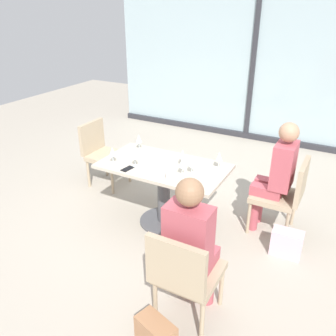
# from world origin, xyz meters

# --- Properties ---
(ground_plane) EXTENTS (12.00, 12.00, 0.00)m
(ground_plane) POSITION_xyz_m (0.00, 0.00, 0.00)
(ground_plane) COLOR #A89E8E
(window_wall_backdrop) EXTENTS (5.30, 0.10, 2.70)m
(window_wall_backdrop) POSITION_xyz_m (0.00, 3.20, 1.21)
(window_wall_backdrop) COLOR #A0B7BC
(window_wall_backdrop) RESTS_ON ground_plane
(dining_table_main) EXTENTS (1.37, 0.76, 0.73)m
(dining_table_main) POSITION_xyz_m (0.00, 0.00, 0.54)
(dining_table_main) COLOR #BCB29E
(dining_table_main) RESTS_ON ground_plane
(chair_far_right) EXTENTS (0.50, 0.46, 0.87)m
(chair_far_right) POSITION_xyz_m (1.22, 0.45, 0.50)
(chair_far_right) COLOR tan
(chair_far_right) RESTS_ON ground_plane
(chair_front_right) EXTENTS (0.46, 0.50, 0.87)m
(chair_front_right) POSITION_xyz_m (0.82, -1.15, 0.50)
(chair_front_right) COLOR tan
(chair_front_right) RESTS_ON ground_plane
(chair_far_left) EXTENTS (0.50, 0.46, 0.87)m
(chair_far_left) POSITION_xyz_m (-1.22, 0.45, 0.50)
(chair_far_left) COLOR tan
(chair_far_left) RESTS_ON ground_plane
(person_far_right) EXTENTS (0.39, 0.34, 1.26)m
(person_far_right) POSITION_xyz_m (1.11, 0.45, 0.70)
(person_far_right) COLOR #B24C56
(person_far_right) RESTS_ON ground_plane
(person_front_right) EXTENTS (0.34, 0.39, 1.26)m
(person_front_right) POSITION_xyz_m (0.82, -1.04, 0.70)
(person_front_right) COLOR #B24C56
(person_front_right) RESTS_ON ground_plane
(wine_glass_0) EXTENTS (0.07, 0.07, 0.18)m
(wine_glass_0) POSITION_xyz_m (-0.25, -0.17, 0.86)
(wine_glass_0) COLOR silver
(wine_glass_0) RESTS_ON dining_table_main
(wine_glass_1) EXTENTS (0.07, 0.07, 0.18)m
(wine_glass_1) POSITION_xyz_m (0.19, 0.08, 0.86)
(wine_glass_1) COLOR silver
(wine_glass_1) RESTS_ON dining_table_main
(wine_glass_2) EXTENTS (0.07, 0.07, 0.18)m
(wine_glass_2) POSITION_xyz_m (0.28, -0.12, 0.86)
(wine_glass_2) COLOR silver
(wine_glass_2) RESTS_ON dining_table_main
(wine_glass_3) EXTENTS (0.07, 0.07, 0.18)m
(wine_glass_3) POSITION_xyz_m (0.36, -0.05, 0.86)
(wine_glass_3) COLOR silver
(wine_glass_3) RESTS_ON dining_table_main
(wine_glass_4) EXTENTS (0.07, 0.07, 0.18)m
(wine_glass_4) POSITION_xyz_m (-0.47, 0.24, 0.86)
(wine_glass_4) COLOR silver
(wine_glass_4) RESTS_ON dining_table_main
(wine_glass_5) EXTENTS (0.07, 0.07, 0.18)m
(wine_glass_5) POSITION_xyz_m (0.55, 0.20, 0.86)
(wine_glass_5) COLOR silver
(wine_glass_5) RESTS_ON dining_table_main
(wine_glass_6) EXTENTS (0.07, 0.07, 0.18)m
(wine_glass_6) POSITION_xyz_m (-0.51, -0.22, 0.86)
(wine_glass_6) COLOR silver
(wine_glass_6) RESTS_ON dining_table_main
(coffee_cup) EXTENTS (0.08, 0.08, 0.09)m
(coffee_cup) POSITION_xyz_m (0.21, -0.26, 0.78)
(coffee_cup) COLOR white
(coffee_cup) RESTS_ON dining_table_main
(cell_phone_on_table) EXTENTS (0.09, 0.15, 0.01)m
(cell_phone_on_table) POSITION_xyz_m (-0.28, -0.27, 0.73)
(cell_phone_on_table) COLOR black
(cell_phone_on_table) RESTS_ON dining_table_main
(handbag_0) EXTENTS (0.31, 0.17, 0.28)m
(handbag_0) POSITION_xyz_m (1.37, 0.07, 0.14)
(handbag_0) COLOR beige
(handbag_0) RESTS_ON ground_plane
(handbag_1) EXTENTS (0.33, 0.24, 0.28)m
(handbag_1) POSITION_xyz_m (0.76, -1.48, 0.14)
(handbag_1) COLOR #A3704C
(handbag_1) RESTS_ON ground_plane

